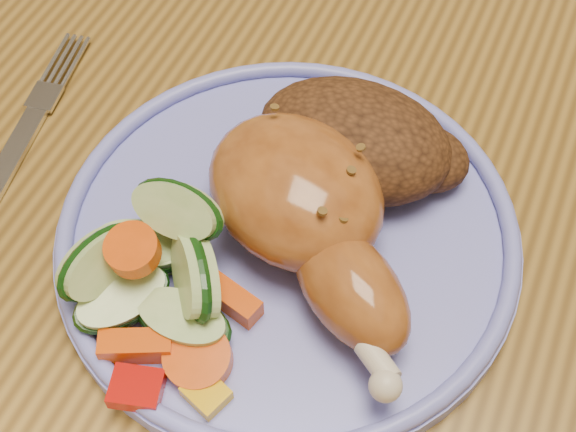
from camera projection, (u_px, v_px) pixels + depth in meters
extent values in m
cube|color=brown|center=(496.00, 138.00, 0.53)|extent=(0.90, 1.40, 0.04)
cylinder|color=#4C2D16|center=(368.00, 155.00, 1.20)|extent=(0.04, 0.04, 0.41)
cylinder|color=#4C2D16|center=(440.00, 6.00, 1.38)|extent=(0.04, 0.04, 0.41)
cylinder|color=#7478DA|center=(288.00, 237.00, 0.45)|extent=(0.26, 0.26, 0.01)
torus|color=#7478DA|center=(288.00, 226.00, 0.44)|extent=(0.26, 0.26, 0.01)
ellipsoid|color=#A35922|center=(295.00, 190.00, 0.43)|extent=(0.14, 0.13, 0.06)
ellipsoid|color=#A35922|center=(351.00, 287.00, 0.40)|extent=(0.09, 0.09, 0.04)
sphere|color=beige|center=(386.00, 386.00, 0.37)|extent=(0.02, 0.02, 0.02)
ellipsoid|color=#482712|center=(354.00, 140.00, 0.46)|extent=(0.11, 0.08, 0.05)
ellipsoid|color=#482712|center=(421.00, 157.00, 0.46)|extent=(0.06, 0.05, 0.03)
ellipsoid|color=#482712|center=(296.00, 144.00, 0.47)|extent=(0.05, 0.04, 0.02)
cube|color=#A50A05|center=(137.00, 388.00, 0.39)|extent=(0.03, 0.03, 0.01)
cube|color=#E5A507|center=(206.00, 393.00, 0.39)|extent=(0.03, 0.02, 0.01)
cylinder|color=#F14A08|center=(198.00, 358.00, 0.40)|extent=(0.03, 0.04, 0.02)
cylinder|color=#F14A08|center=(133.00, 250.00, 0.40)|extent=(0.03, 0.03, 0.02)
cube|color=#F14A08|center=(232.00, 300.00, 0.42)|extent=(0.03, 0.02, 0.01)
cube|color=#F14A08|center=(136.00, 346.00, 0.40)|extent=(0.04, 0.03, 0.01)
cylinder|color=#C0D68B|center=(152.00, 250.00, 0.43)|extent=(0.07, 0.07, 0.02)
cylinder|color=#C0D68B|center=(122.00, 299.00, 0.41)|extent=(0.07, 0.07, 0.03)
cylinder|color=#C0D68B|center=(178.00, 210.00, 0.42)|extent=(0.05, 0.05, 0.04)
cylinder|color=#C0D68B|center=(195.00, 276.00, 0.41)|extent=(0.05, 0.06, 0.05)
cylinder|color=#C0D68B|center=(183.00, 321.00, 0.41)|extent=(0.05, 0.05, 0.02)
cylinder|color=#C0D68B|center=(100.00, 262.00, 0.41)|extent=(0.05, 0.06, 0.05)
cylinder|color=#C0D68B|center=(140.00, 247.00, 0.43)|extent=(0.06, 0.06, 0.02)
cube|color=silver|center=(44.00, 97.00, 0.52)|extent=(0.03, 0.07, 0.00)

